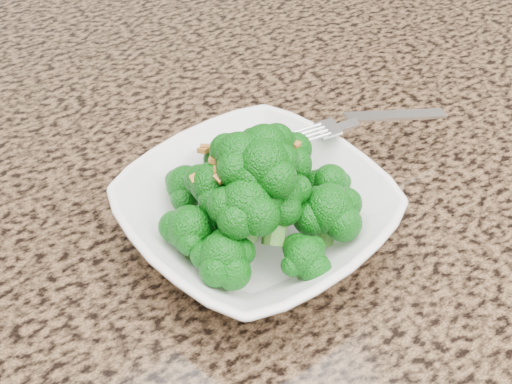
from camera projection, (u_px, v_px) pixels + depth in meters
granite_counter at (164, 207)px, 0.57m from camera, size 1.64×1.04×0.03m
bowl at (256, 215)px, 0.51m from camera, size 0.24×0.24×0.05m
broccoli_pile at (256, 158)px, 0.47m from camera, size 0.18×0.18×0.07m
garlic_topping at (256, 117)px, 0.44m from camera, size 0.11×0.11×0.01m
fork at (350, 124)px, 0.54m from camera, size 0.17×0.06×0.01m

